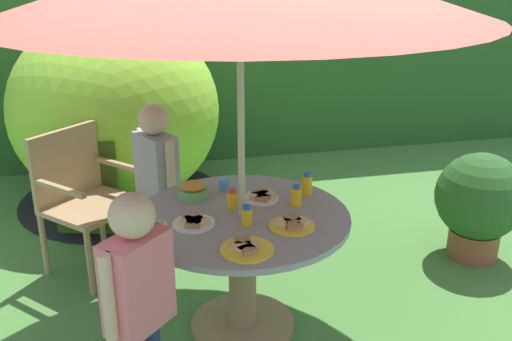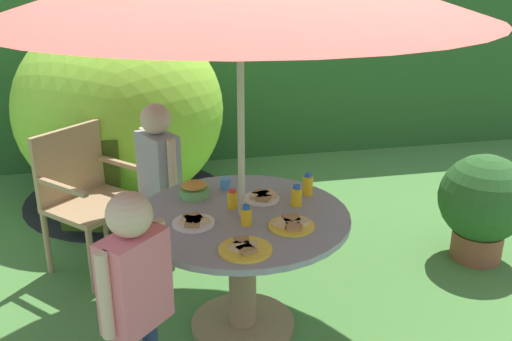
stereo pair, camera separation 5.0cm
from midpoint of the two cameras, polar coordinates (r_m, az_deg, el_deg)
name	(u,v)px [view 1 (the left image)]	position (r m, az deg, el deg)	size (l,w,h in m)	color
ground_plane	(243,327)	(3.39, -1.75, -15.39)	(10.00, 10.00, 0.02)	#477A38
hedge_backdrop	(179,60)	(5.96, -7.96, 10.91)	(9.00, 0.70, 1.97)	#285623
garden_table	(242,247)	(3.11, -1.85, -7.71)	(1.15, 1.15, 0.70)	#93704C
wooden_chair	(82,192)	(3.91, -17.40, -2.02)	(0.71, 0.71, 0.94)	tan
dome_tent	(116,111)	(4.86, -14.17, 5.76)	(2.17, 2.17, 1.58)	#8CC633
potted_plant	(479,201)	(4.16, 21.13, -2.87)	(0.60, 0.60, 0.75)	brown
child_in_grey_shirt	(156,167)	(3.68, -10.32, 0.34)	(0.28, 0.35, 1.14)	brown
child_in_pink_shirt	(138,283)	(2.47, -12.35, -10.93)	(0.32, 0.32, 1.12)	navy
snack_bowl	(193,190)	(3.24, -6.74, -1.95)	(0.17, 0.17, 0.09)	#66B259
plate_front_edge	(261,197)	(3.20, 0.10, -2.65)	(0.20, 0.20, 0.03)	white
plate_mid_right	(246,248)	(2.67, -1.52, -7.80)	(0.25, 0.25, 0.03)	yellow
plate_far_left	(292,224)	(2.89, 3.10, -5.39)	(0.23, 0.23, 0.03)	yellow
plate_center_back	(194,222)	(2.93, -6.73, -5.16)	(0.22, 0.22, 0.03)	white
juice_bottle_near_left	(246,216)	(2.89, -1.47, -4.55)	(0.06, 0.06, 0.10)	yellow
juice_bottle_near_right	(307,184)	(3.26, 4.68, -1.39)	(0.06, 0.06, 0.13)	yellow
juice_bottle_far_right	(232,199)	(3.08, -2.87, -2.90)	(0.06, 0.06, 0.11)	yellow
juice_bottle_center_front	(296,196)	(3.12, 3.57, -2.54)	(0.06, 0.06, 0.12)	yellow
cup_near	(224,183)	(3.34, -3.62, -1.31)	(0.06, 0.06, 0.06)	#4C99D8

